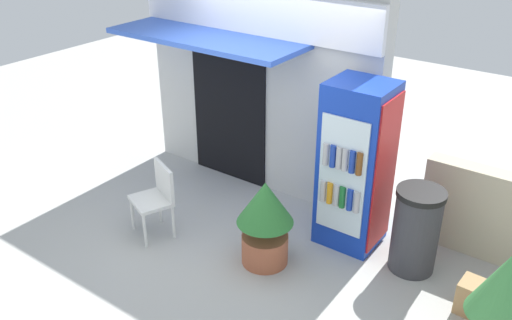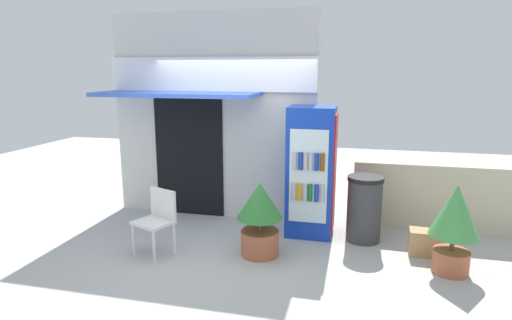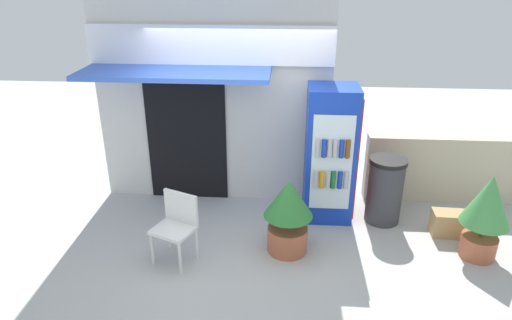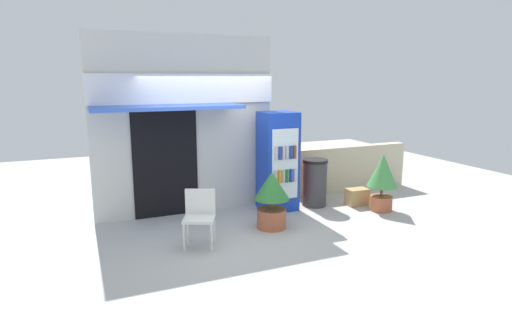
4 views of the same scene
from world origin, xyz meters
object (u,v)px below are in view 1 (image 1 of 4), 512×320
(drink_cooler, at_px, (356,166))
(potted_plant_curbside, at_px, (504,297))
(plastic_chair, at_px, (157,194))
(trash_bin, at_px, (416,230))
(cardboard_box, at_px, (482,301))
(potted_plant_near_shop, at_px, (265,218))

(drink_cooler, bearing_deg, potted_plant_curbside, -25.71)
(drink_cooler, xyz_separation_m, plastic_chair, (-1.84, -1.14, -0.43))
(plastic_chair, distance_m, trash_bin, 2.81)
(drink_cooler, xyz_separation_m, potted_plant_curbside, (1.76, -0.85, -0.28))
(potted_plant_curbside, bearing_deg, cardboard_box, 115.01)
(trash_bin, bearing_deg, potted_plant_curbside, -37.38)
(plastic_chair, relative_size, potted_plant_near_shop, 0.88)
(potted_plant_curbside, height_order, cardboard_box, potted_plant_curbside)
(potted_plant_curbside, xyz_separation_m, trash_bin, (-1.00, 0.77, -0.18))
(drink_cooler, distance_m, cardboard_box, 1.77)
(cardboard_box, bearing_deg, trash_bin, 158.52)
(potted_plant_curbside, bearing_deg, trash_bin, 142.62)
(drink_cooler, distance_m, potted_plant_curbside, 1.97)
(potted_plant_near_shop, distance_m, trash_bin, 1.53)
(drink_cooler, relative_size, cardboard_box, 4.40)
(drink_cooler, bearing_deg, cardboard_box, -14.20)
(trash_bin, xyz_separation_m, cardboard_box, (0.79, -0.31, -0.30))
(potted_plant_curbside, distance_m, cardboard_box, 0.69)
(plastic_chair, height_order, cardboard_box, plastic_chair)
(drink_cooler, xyz_separation_m, cardboard_box, (1.54, -0.39, -0.76))
(drink_cooler, relative_size, potted_plant_curbside, 1.73)
(drink_cooler, height_order, potted_plant_curbside, drink_cooler)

